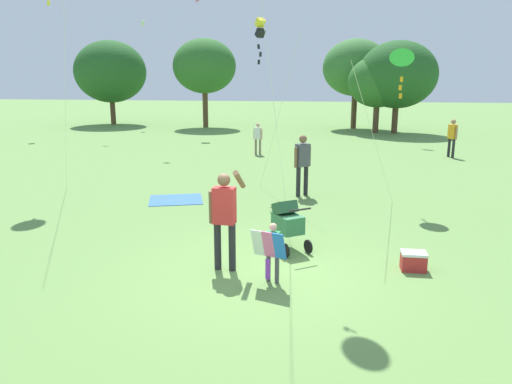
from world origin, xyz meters
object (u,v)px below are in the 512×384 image
kite_orange_delta (401,59)px  picnic_blanket (176,200)px  stroller (287,221)px  kite_blue_high (260,30)px  child_with_butterfly_kite (272,247)px  person_adult_flyer (224,213)px  person_red_shirt (452,135)px  person_couple_left (303,160)px  person_sitting_far (258,136)px  cooler_box (413,261)px

kite_orange_delta → picnic_blanket: kite_orange_delta is taller
stroller → kite_blue_high: size_ratio=0.21×
child_with_butterfly_kite → stroller: 1.72m
person_adult_flyer → picnic_blanket: 5.56m
person_adult_flyer → stroller: person_adult_flyer is taller
stroller → picnic_blanket: (-3.48, 3.64, -0.60)m
person_red_shirt → person_couple_left: 10.03m
stroller → person_red_shirt: (6.15, 12.63, 0.36)m
person_adult_flyer → person_sitting_far: (-1.25, 13.48, -0.25)m
kite_orange_delta → cooler_box: size_ratio=9.35×
child_with_butterfly_kite → person_couple_left: bearing=88.2°
person_red_shirt → stroller: bearing=-115.9°
picnic_blanket → stroller: bearing=-46.3°
person_sitting_far → picnic_blanket: bearing=-97.9°
person_adult_flyer → cooler_box: person_adult_flyer is taller
child_with_butterfly_kite → picnic_blanket: 6.35m
person_red_shirt → cooler_box: 13.97m
kite_orange_delta → person_couple_left: size_ratio=2.33×
kite_orange_delta → person_couple_left: bearing=171.5°
person_sitting_far → picnic_blanket: size_ratio=0.95×
kite_blue_high → stroller: bearing=-76.8°
person_adult_flyer → stroller: size_ratio=1.77×
person_couple_left → kite_orange_delta: bearing=-8.5°
kite_orange_delta → person_red_shirt: bearing=67.2°
kite_orange_delta → person_red_shirt: 9.53m
child_with_butterfly_kite → kite_blue_high: kite_blue_high is taller
child_with_butterfly_kite → kite_blue_high: (-1.15, 7.15, 4.14)m
kite_blue_high → cooler_box: size_ratio=11.43×
person_adult_flyer → person_couple_left: person_adult_flyer is taller
stroller → cooler_box: size_ratio=2.37×
person_adult_flyer → picnic_blanket: person_adult_flyer is taller
kite_orange_delta → kite_blue_high: bearing=163.4°
child_with_butterfly_kite → person_red_shirt: bearing=66.4°
person_adult_flyer → person_red_shirt: bearing=62.6°
cooler_box → person_red_shirt: bearing=74.3°
person_red_shirt → person_sitting_far: size_ratio=1.16×
kite_blue_high → person_couple_left: size_ratio=2.85×
kite_orange_delta → picnic_blanket: (-6.12, -0.64, -3.89)m
stroller → person_red_shirt: person_red_shirt is taller
person_adult_flyer → person_red_shirt: person_adult_flyer is taller
picnic_blanket → person_couple_left: bearing=16.0°
stroller → person_red_shirt: bearing=64.1°
kite_blue_high → picnic_blanket: size_ratio=3.46×
person_sitting_far → kite_blue_high: bearing=-81.6°
child_with_butterfly_kite → person_adult_flyer: 1.12m
stroller → kite_orange_delta: 6.00m
stroller → person_sitting_far: (-2.28, 12.24, 0.23)m
picnic_blanket → person_adult_flyer: bearing=-63.4°
person_adult_flyer → person_sitting_far: bearing=95.3°
person_sitting_far → person_couple_left: size_ratio=0.78×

